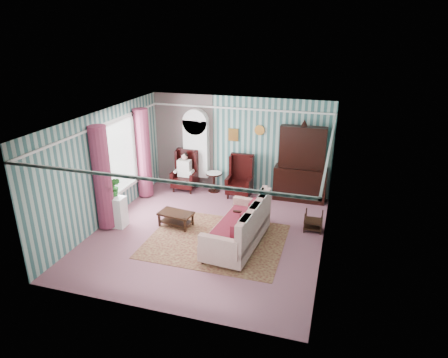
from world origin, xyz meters
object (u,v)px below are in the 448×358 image
(bookcase, at_px, (196,153))
(seated_woman, at_px, (185,172))
(wingback_right, at_px, (240,177))
(round_side_table, at_px, (214,182))
(plant_stand, at_px, (115,211))
(wingback_left, at_px, (185,171))
(nest_table, at_px, (313,221))
(dresser_hutch, at_px, (301,162))
(sofa, at_px, (237,224))
(floral_armchair, at_px, (250,209))
(coffee_table, at_px, (176,219))

(bookcase, height_order, seated_woman, bookcase)
(wingback_right, height_order, seated_woman, wingback_right)
(round_side_table, relative_size, plant_stand, 0.75)
(wingback_left, height_order, round_side_table, wingback_left)
(wingback_left, bearing_deg, nest_table, -20.85)
(round_side_table, distance_m, nest_table, 3.60)
(dresser_hutch, xyz_separation_m, plant_stand, (-4.30, -3.02, -0.78))
(wingback_left, bearing_deg, round_side_table, 9.46)
(seated_woman, bearing_deg, sofa, -49.12)
(round_side_table, distance_m, sofa, 3.34)
(nest_table, height_order, floral_armchair, floral_armchair)
(round_side_table, bearing_deg, floral_armchair, -51.17)
(round_side_table, height_order, plant_stand, plant_stand)
(dresser_hutch, distance_m, sofa, 3.32)
(plant_stand, xyz_separation_m, coffee_table, (1.48, 0.44, -0.21))
(nest_table, distance_m, coffee_table, 3.47)
(coffee_table, bearing_deg, dresser_hutch, 42.52)
(round_side_table, xyz_separation_m, sofa, (1.53, -2.96, 0.25))
(wingback_left, xyz_separation_m, round_side_table, (0.90, 0.15, -0.33))
(bookcase, bearing_deg, sofa, -55.71)
(seated_woman, bearing_deg, plant_stand, -106.22)
(round_side_table, bearing_deg, sofa, -62.65)
(dresser_hutch, distance_m, floral_armchair, 2.42)
(floral_armchair, bearing_deg, round_side_table, 35.32)
(coffee_table, bearing_deg, floral_armchair, 14.52)
(nest_table, distance_m, sofa, 2.09)
(bookcase, distance_m, plant_stand, 3.39)
(bookcase, distance_m, floral_armchair, 3.23)
(seated_woman, xyz_separation_m, plant_stand, (-0.80, -2.75, -0.19))
(wingback_right, bearing_deg, plant_stand, -132.84)
(wingback_right, relative_size, floral_armchair, 1.19)
(bookcase, distance_m, wingback_right, 1.63)
(nest_table, bearing_deg, wingback_right, 146.25)
(dresser_hutch, bearing_deg, wingback_left, -175.59)
(dresser_hutch, distance_m, nest_table, 2.11)
(wingback_left, height_order, sofa, wingback_left)
(seated_woman, distance_m, plant_stand, 2.87)
(wingback_right, bearing_deg, wingback_left, 180.00)
(nest_table, relative_size, floral_armchair, 0.51)
(wingback_right, relative_size, sofa, 0.56)
(wingback_right, bearing_deg, nest_table, -33.75)
(bookcase, xyz_separation_m, plant_stand, (-1.05, -3.14, -0.72))
(nest_table, bearing_deg, round_side_table, 151.80)
(round_side_table, bearing_deg, seated_woman, -170.54)
(sofa, relative_size, floral_armchair, 2.14)
(wingback_left, height_order, floral_armchair, wingback_left)
(seated_woman, bearing_deg, nest_table, -20.85)
(bookcase, relative_size, wingback_right, 1.79)
(bookcase, height_order, floral_armchair, bookcase)
(dresser_hutch, xyz_separation_m, seated_woman, (-3.50, -0.27, -0.59))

